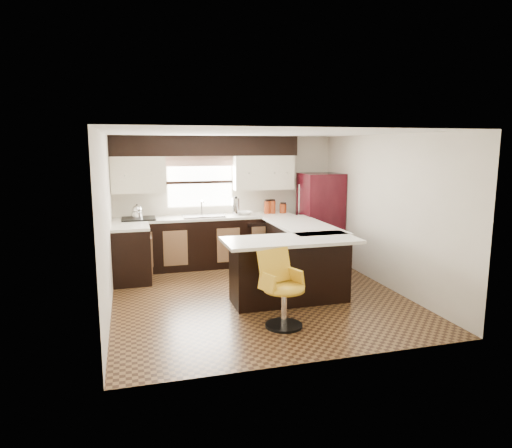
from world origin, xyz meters
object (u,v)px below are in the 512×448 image
object	(u,v)px
refrigerator	(320,218)
peninsula_long	(299,254)
peninsula_return	(290,271)
bar_chair	(284,290)

from	to	relation	value
refrigerator	peninsula_long	bearing A→B (deg)	-128.30
peninsula_return	bar_chair	size ratio (longest dim) A/B	1.73
peninsula_long	bar_chair	distance (m)	2.06
refrigerator	bar_chair	xyz separation A→B (m)	(-1.72, -2.87, -0.38)
peninsula_long	refrigerator	world-z (taller)	refrigerator
refrigerator	bar_chair	size ratio (longest dim) A/B	1.79
refrigerator	bar_chair	world-z (taller)	refrigerator
peninsula_return	bar_chair	world-z (taller)	bar_chair
refrigerator	bar_chair	distance (m)	3.37
peninsula_return	refrigerator	bearing A→B (deg)	56.27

